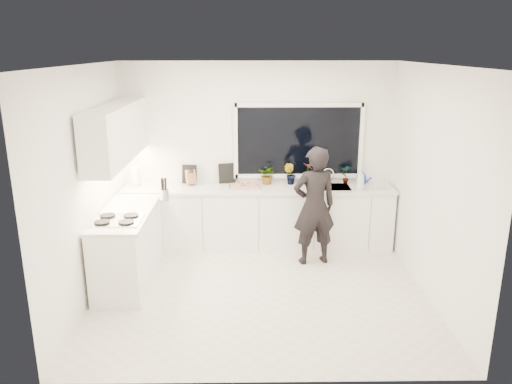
{
  "coord_description": "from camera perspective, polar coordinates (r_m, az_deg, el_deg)",
  "views": [
    {
      "loc": [
        -0.13,
        -5.56,
        2.88
      ],
      "look_at": [
        -0.05,
        0.4,
        1.15
      ],
      "focal_mm": 35.0,
      "sensor_mm": 36.0,
      "label": 1
    }
  ],
  "objects": [
    {
      "name": "pizza",
      "position": [
        7.24,
        -1.3,
        0.74
      ],
      "size": [
        0.43,
        0.32,
        0.01
      ],
      "primitive_type": "cube",
      "rotation": [
        0.0,
        0.0,
        0.08
      ],
      "color": "#C24219",
      "rests_on": "pizza_tray"
    },
    {
      "name": "ceiling",
      "position": [
        5.56,
        0.56,
        14.44
      ],
      "size": [
        4.0,
        3.5,
        0.02
      ],
      "primitive_type": "cube",
      "color": "white",
      "rests_on": "wall_back"
    },
    {
      "name": "wall_left",
      "position": [
        6.06,
        -18.84,
        0.69
      ],
      "size": [
        0.02,
        3.5,
        2.7
      ],
      "primitive_type": "cube",
      "color": "white",
      "rests_on": "ground"
    },
    {
      "name": "picture_frame_small",
      "position": [
        7.48,
        -3.35,
        2.16
      ],
      "size": [
        0.25,
        0.08,
        0.3
      ],
      "primitive_type": "cube",
      "rotation": [
        0.0,
        0.0,
        0.24
      ],
      "color": "black",
      "rests_on": "countertop_back"
    },
    {
      "name": "paper_towel_roll",
      "position": [
        7.53,
        -13.68,
        1.66
      ],
      "size": [
        0.12,
        0.12,
        0.26
      ],
      "primitive_type": "cylinder",
      "rotation": [
        0.0,
        0.0,
        0.13
      ],
      "color": "white",
      "rests_on": "countertop_back"
    },
    {
      "name": "countertop_back",
      "position": [
        7.27,
        0.25,
        0.4
      ],
      "size": [
        3.94,
        0.62,
        0.04
      ],
      "primitive_type": "cube",
      "color": "silver",
      "rests_on": "base_cabinets_back"
    },
    {
      "name": "person",
      "position": [
        6.78,
        6.67,
        -1.61
      ],
      "size": [
        0.67,
        0.51,
        1.64
      ],
      "primitive_type": "imported",
      "rotation": [
        0.0,
        0.0,
        3.36
      ],
      "color": "black",
      "rests_on": "floor"
    },
    {
      "name": "pizza_tray",
      "position": [
        7.24,
        -1.3,
        0.61
      ],
      "size": [
        0.47,
        0.36,
        0.03
      ],
      "primitive_type": "cube",
      "rotation": [
        0.0,
        0.0,
        0.08
      ],
      "color": "silver",
      "rests_on": "countertop_back"
    },
    {
      "name": "watering_can",
      "position": [
        7.6,
        11.94,
        1.4
      ],
      "size": [
        0.16,
        0.16,
        0.13
      ],
      "primitive_type": "cylinder",
      "rotation": [
        0.0,
        0.0,
        -0.14
      ],
      "color": "#1332BB",
      "rests_on": "countertop_back"
    },
    {
      "name": "utensil_crock",
      "position": [
        6.72,
        -10.43,
        -0.32
      ],
      "size": [
        0.14,
        0.14,
        0.16
      ],
      "primitive_type": "cylinder",
      "rotation": [
        0.0,
        0.0,
        0.04
      ],
      "color": "#BABABF",
      "rests_on": "countertop_left"
    },
    {
      "name": "upper_cabinets",
      "position": [
        6.55,
        -15.57,
        6.56
      ],
      "size": [
        0.34,
        2.1,
        0.7
      ],
      "primitive_type": "cube",
      "color": "white",
      "rests_on": "wall_left"
    },
    {
      "name": "stovetop",
      "position": [
        6.09,
        -15.62,
        -3.05
      ],
      "size": [
        0.56,
        0.48,
        0.03
      ],
      "primitive_type": "cube",
      "color": "black",
      "rests_on": "countertop_left"
    },
    {
      "name": "faucet",
      "position": [
        7.53,
        8.24,
        1.81
      ],
      "size": [
        0.03,
        0.03,
        0.22
      ],
      "primitive_type": "cylinder",
      "color": "silver",
      "rests_on": "countertop_back"
    },
    {
      "name": "countertop_left",
      "position": [
        6.42,
        -14.66,
        -2.33
      ],
      "size": [
        0.62,
        1.6,
        0.04
      ],
      "primitive_type": "cube",
      "color": "silver",
      "rests_on": "base_cabinets_left"
    },
    {
      "name": "window",
      "position": [
        7.44,
        4.87,
        5.84
      ],
      "size": [
        1.8,
        0.02,
        1.0
      ],
      "primitive_type": "cube",
      "color": "black",
      "rests_on": "wall_back"
    },
    {
      "name": "knife_block",
      "position": [
        7.43,
        -7.47,
        1.64
      ],
      "size": [
        0.16,
        0.15,
        0.22
      ],
      "primitive_type": "cube",
      "rotation": [
        0.0,
        0.0,
        0.43
      ],
      "color": "olive",
      "rests_on": "countertop_back"
    },
    {
      "name": "wall_right",
      "position": [
        6.15,
        19.6,
        0.82
      ],
      "size": [
        0.02,
        3.5,
        2.7
      ],
      "primitive_type": "cube",
      "color": "white",
      "rests_on": "ground"
    },
    {
      "name": "herb_plants",
      "position": [
        7.42,
        4.12,
        2.03
      ],
      "size": [
        1.41,
        0.31,
        0.32
      ],
      "color": "#26662D",
      "rests_on": "countertop_back"
    },
    {
      "name": "floor",
      "position": [
        6.26,
        0.49,
        -11.28
      ],
      "size": [
        4.0,
        3.5,
        0.02
      ],
      "primitive_type": "cube",
      "color": "beige",
      "rests_on": "ground"
    },
    {
      "name": "picture_frame_large",
      "position": [
        7.52,
        -7.62,
        2.05
      ],
      "size": [
        0.22,
        0.04,
        0.28
      ],
      "primitive_type": "cube",
      "rotation": [
        0.0,
        0.0,
        -0.11
      ],
      "color": "black",
      "rests_on": "countertop_back"
    },
    {
      "name": "sink",
      "position": [
        7.38,
        8.43,
        0.22
      ],
      "size": [
        0.58,
        0.42,
        0.14
      ],
      "primitive_type": "cube",
      "color": "silver",
      "rests_on": "countertop_back"
    },
    {
      "name": "base_cabinets_back",
      "position": [
        7.42,
        0.25,
        -3.0
      ],
      "size": [
        3.92,
        0.58,
        0.88
      ],
      "primitive_type": "cube",
      "color": "white",
      "rests_on": "floor"
    },
    {
      "name": "base_cabinets_left",
      "position": [
        6.57,
        -14.37,
        -6.13
      ],
      "size": [
        0.58,
        1.6,
        0.88
      ],
      "primitive_type": "cube",
      "color": "white",
      "rests_on": "floor"
    },
    {
      "name": "soap_bottles",
      "position": [
        7.28,
        12.26,
        1.32
      ],
      "size": [
        0.36,
        0.13,
        0.3
      ],
      "color": "#D8BF66",
      "rests_on": "countertop_back"
    },
    {
      "name": "wall_back",
      "position": [
        7.48,
        0.21,
        4.39
      ],
      "size": [
        4.0,
        0.02,
        2.7
      ],
      "primitive_type": "cube",
      "color": "white",
      "rests_on": "ground"
    }
  ]
}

